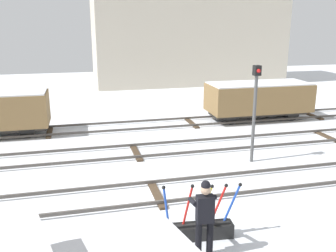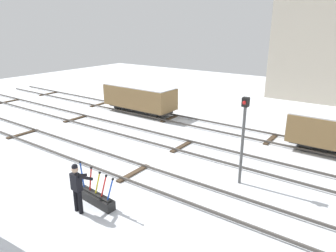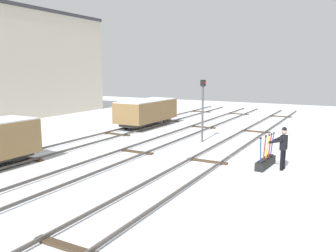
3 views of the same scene
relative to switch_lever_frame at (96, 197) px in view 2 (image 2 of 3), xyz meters
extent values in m
plane|color=silver|center=(-0.45, 2.54, -0.25)|extent=(60.00, 60.00, 0.00)
cube|color=#4C4742|center=(-0.45, 1.82, -0.12)|extent=(44.00, 0.07, 0.10)
cube|color=#4C4742|center=(-0.45, 3.26, -0.12)|extent=(44.00, 0.07, 0.10)
cube|color=#423323|center=(-9.25, 2.54, -0.21)|extent=(0.24, 1.94, 0.08)
cube|color=#423323|center=(-0.45, 2.54, -0.21)|extent=(0.24, 1.94, 0.08)
cube|color=#4C4742|center=(-0.45, 5.69, -0.12)|extent=(44.00, 0.07, 0.10)
cube|color=#4C4742|center=(-0.45, 7.13, -0.12)|extent=(44.00, 0.07, 0.10)
cube|color=#423323|center=(-18.05, 6.41, -0.21)|extent=(0.24, 1.94, 0.08)
cube|color=#423323|center=(-9.25, 6.41, -0.21)|extent=(0.24, 1.94, 0.08)
cube|color=#423323|center=(-0.45, 6.41, -0.21)|extent=(0.24, 1.94, 0.08)
cube|color=#4C4742|center=(-0.45, 9.52, -0.12)|extent=(44.00, 0.07, 0.10)
cube|color=#4C4742|center=(-0.45, 10.96, -0.12)|extent=(44.00, 0.07, 0.10)
cube|color=#423323|center=(-18.05, 10.24, -0.21)|extent=(0.24, 1.94, 0.08)
cube|color=#423323|center=(-11.01, 10.24, -0.21)|extent=(0.24, 1.94, 0.08)
cube|color=#423323|center=(-3.97, 10.24, -0.21)|extent=(0.24, 1.94, 0.08)
cube|color=#423323|center=(3.07, 10.24, -0.21)|extent=(0.24, 1.94, 0.08)
cube|color=black|center=(-0.01, 0.00, -0.07)|extent=(1.82, 0.51, 0.36)
cube|color=black|center=(-0.01, 0.00, 0.14)|extent=(1.63, 0.33, 0.06)
cylinder|color=#1E47B7|center=(-0.75, 0.06, 0.63)|extent=(0.19, 0.07, 1.05)
sphere|color=black|center=(-0.81, 0.07, 1.15)|extent=(0.09, 0.09, 0.09)
cylinder|color=red|center=(-0.24, 0.02, 0.62)|extent=(0.28, 0.08, 1.04)
sphere|color=black|center=(-0.13, 0.01, 1.13)|extent=(0.09, 0.09, 0.09)
cylinder|color=yellow|center=(0.17, -0.01, 0.60)|extent=(0.41, 0.09, 1.01)
sphere|color=black|center=(0.35, -0.03, 1.09)|extent=(0.09, 0.09, 0.09)
cylinder|color=red|center=(0.51, -0.04, 0.60)|extent=(0.42, 0.09, 1.00)
sphere|color=black|center=(0.69, -0.06, 1.09)|extent=(0.09, 0.09, 0.09)
cylinder|color=#1E47B7|center=(0.85, -0.07, 0.60)|extent=(0.43, 0.09, 1.00)
sphere|color=black|center=(1.04, -0.09, 1.09)|extent=(0.09, 0.09, 0.09)
cylinder|color=black|center=(-0.20, -0.71, 0.18)|extent=(0.15, 0.15, 0.86)
cylinder|color=black|center=(0.06, -0.73, 0.18)|extent=(0.15, 0.15, 0.86)
cube|color=black|center=(-0.07, -0.72, 0.91)|extent=(0.40, 0.27, 0.61)
sphere|color=tan|center=(-0.07, -0.72, 1.38)|extent=(0.23, 0.23, 0.23)
sphere|color=black|center=(-0.07, -0.72, 1.47)|extent=(0.21, 0.21, 0.21)
cylinder|color=black|center=(-0.25, -0.43, 0.96)|extent=(0.16, 0.59, 0.25)
cylinder|color=black|center=(0.16, -0.49, 1.03)|extent=(0.16, 0.56, 0.38)
cylinder|color=#4C4C4C|center=(3.64, 4.49, 1.37)|extent=(0.12, 0.12, 3.25)
cube|color=black|center=(3.64, 4.49, 3.18)|extent=(0.24, 0.24, 0.36)
sphere|color=red|center=(3.64, 4.36, 3.18)|extent=(0.14, 0.14, 0.14)
cube|color=#2D2B28|center=(-6.68, 10.24, 0.15)|extent=(5.26, 1.26, 0.20)
cube|color=olive|center=(-6.68, 10.24, 0.99)|extent=(5.55, 2.05, 1.48)
cube|color=silver|center=(-6.68, 10.24, 1.76)|extent=(5.43, 1.97, 0.06)
cylinder|color=black|center=(-8.48, 9.73, 0.10)|extent=(0.70, 0.11, 0.70)
cylinder|color=black|center=(-8.46, 10.81, 0.10)|extent=(0.70, 0.11, 0.70)
cylinder|color=black|center=(-4.89, 9.67, 0.10)|extent=(0.70, 0.11, 0.70)
cylinder|color=black|center=(-4.88, 10.75, 0.10)|extent=(0.70, 0.11, 0.70)
cylinder|color=black|center=(5.02, 9.65, 0.10)|extent=(0.70, 0.11, 0.70)
cylinder|color=black|center=(5.03, 10.87, 0.10)|extent=(0.70, 0.11, 0.70)
camera|label=1|loc=(-2.64, -7.74, 4.85)|focal=40.36mm
camera|label=2|loc=(7.84, -6.43, 5.93)|focal=32.84mm
camera|label=3|loc=(-14.78, -3.15, 3.90)|focal=36.92mm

